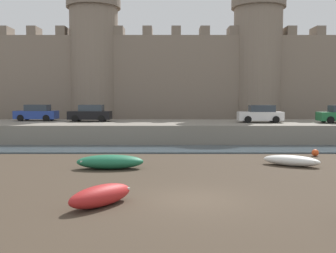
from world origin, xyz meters
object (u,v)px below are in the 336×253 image
rowboat_midflat_right (293,160)px  rowboat_midflat_left (112,161)px  rowboat_near_channel_left (102,195)px  car_quay_centre_west (38,113)px  mooring_buoy_near_shore (317,153)px  car_quay_west (262,114)px  car_quay_east (92,113)px

rowboat_midflat_right → rowboat_midflat_left: (-10.46, -0.95, 0.08)m
rowboat_near_channel_left → car_quay_centre_west: size_ratio=0.68×
rowboat_midflat_left → mooring_buoy_near_shore: bearing=19.8°
rowboat_midflat_right → mooring_buoy_near_shore: size_ratio=7.14×
rowboat_near_channel_left → car_quay_centre_west: car_quay_centre_west is taller
car_quay_west → car_quay_centre_west: bearing=173.0°
car_quay_west → car_quay_centre_west: (-21.80, 2.67, 0.00)m
rowboat_midflat_left → mooring_buoy_near_shore: 14.13m
rowboat_midflat_left → rowboat_near_channel_left: size_ratio=1.35×
rowboat_near_channel_left → car_quay_west: car_quay_west is taller
rowboat_midflat_left → rowboat_midflat_right: bearing=5.2°
rowboat_near_channel_left → car_quay_centre_west: 27.36m
rowboat_midflat_left → rowboat_near_channel_left: rowboat_midflat_left is taller
rowboat_midflat_right → car_quay_east: size_ratio=0.82×
rowboat_near_channel_left → car_quay_east: car_quay_east is taller
mooring_buoy_near_shore → car_quay_east: bearing=146.3°
mooring_buoy_near_shore → car_quay_east: (-17.64, 11.77, 2.22)m
rowboat_midflat_right → car_quay_east: car_quay_east is taller
car_quay_centre_west → car_quay_west: bearing=-7.0°
car_quay_west → rowboat_midflat_right: bearing=-95.9°
car_quay_east → rowboat_near_channel_left: bearing=-78.0°
rowboat_near_channel_left → mooring_buoy_near_shore: rowboat_near_channel_left is taller
car_quay_east → car_quay_centre_west: size_ratio=1.00×
rowboat_near_channel_left → rowboat_midflat_left: bearing=95.9°
car_quay_east → rowboat_midflat_right: bearing=-46.5°
car_quay_east → car_quay_west: size_ratio=1.00×
rowboat_near_channel_left → mooring_buoy_near_shore: (12.51, 12.39, -0.17)m
mooring_buoy_near_shore → rowboat_midflat_right: bearing=-126.4°
rowboat_midflat_right → rowboat_near_channel_left: size_ratio=1.20×
car_quay_west → car_quay_east: bearing=173.9°
car_quay_west → car_quay_centre_west: same height
rowboat_midflat_right → car_quay_west: bearing=84.1°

